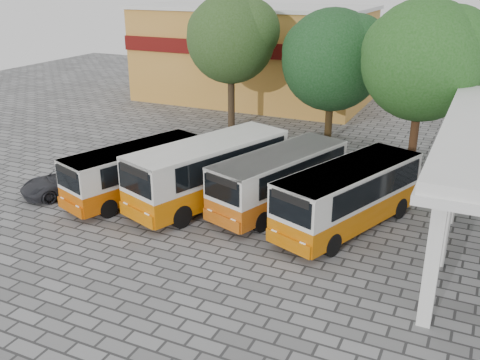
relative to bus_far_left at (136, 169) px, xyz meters
The scene contains 10 objects.
ground 7.55m from the bus_far_left, 18.61° to the right, with size 90.00×90.00×0.00m, color #5E5E5E.
shophouse_block 24.11m from the bus_far_left, 99.62° to the left, with size 20.40×10.40×8.30m.
bus_far_left is the anchor object (origin of this frame).
bus_centre_left 3.84m from the bus_far_left, 15.24° to the left, with size 5.47×9.38×3.17m.
bus_centre_right 7.34m from the bus_far_left, 14.56° to the left, with size 4.77×8.41×2.85m.
bus_far_right 10.75m from the bus_far_left, ahead, with size 5.17×8.69×2.93m.
tree_left 15.15m from the bus_far_left, 95.77° to the left, with size 6.61×6.29×9.67m.
tree_middle 15.86m from the bus_far_left, 66.57° to the left, with size 7.05×6.71×8.89m.
tree_right 16.94m from the bus_far_left, 41.31° to the left, with size 7.11×6.77×9.73m.
parked_car 4.00m from the bus_far_left, 165.25° to the right, with size 2.16×4.69×1.30m, color #26272C.
Camera 1 is at (8.63, -18.49, 10.81)m, focal length 40.00 mm.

